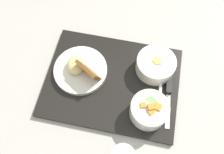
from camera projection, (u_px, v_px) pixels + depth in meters
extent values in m
plane|color=#ADA89E|center=(112.00, 83.00, 0.77)|extent=(4.00, 4.00, 0.00)
cube|color=black|center=(112.00, 82.00, 0.76)|extent=(0.46, 0.37, 0.01)
cylinder|color=silver|center=(149.00, 110.00, 0.68)|extent=(0.11, 0.11, 0.06)
torus|color=silver|center=(150.00, 108.00, 0.66)|extent=(0.11, 0.11, 0.01)
cylinder|color=#9EC67A|center=(150.00, 104.00, 0.66)|extent=(0.05, 0.05, 0.02)
cylinder|color=#9EC67A|center=(157.00, 112.00, 0.66)|extent=(0.06, 0.06, 0.01)
cylinder|color=#9EC67A|center=(151.00, 109.00, 0.66)|extent=(0.06, 0.06, 0.02)
cylinder|color=#9EC67A|center=(149.00, 112.00, 0.66)|extent=(0.04, 0.04, 0.01)
cube|color=orange|center=(151.00, 112.00, 0.65)|extent=(0.02, 0.02, 0.02)
cube|color=orange|center=(158.00, 107.00, 0.66)|extent=(0.03, 0.03, 0.01)
cube|color=orange|center=(151.00, 107.00, 0.65)|extent=(0.02, 0.02, 0.01)
cube|color=orange|center=(143.00, 106.00, 0.66)|extent=(0.02, 0.02, 0.01)
cylinder|color=silver|center=(155.00, 65.00, 0.75)|extent=(0.12, 0.12, 0.05)
torus|color=silver|center=(157.00, 62.00, 0.73)|extent=(0.12, 0.12, 0.01)
cylinder|color=#C67F3D|center=(156.00, 65.00, 0.75)|extent=(0.11, 0.11, 0.04)
cube|color=#E5A356|center=(156.00, 62.00, 0.73)|extent=(0.03, 0.03, 0.02)
cube|color=#E5A356|center=(157.00, 62.00, 0.73)|extent=(0.02, 0.02, 0.02)
cylinder|color=silver|center=(81.00, 70.00, 0.76)|extent=(0.17, 0.17, 0.02)
ellipsoid|color=#E5CC7F|center=(76.00, 65.00, 0.74)|extent=(0.06, 0.07, 0.03)
cube|color=brown|center=(90.00, 71.00, 0.73)|extent=(0.09, 0.08, 0.08)
cube|color=silver|center=(168.00, 111.00, 0.71)|extent=(0.02, 0.11, 0.00)
cube|color=black|center=(169.00, 85.00, 0.74)|extent=(0.02, 0.06, 0.02)
ellipsoid|color=silver|center=(160.00, 99.00, 0.72)|extent=(0.04, 0.04, 0.01)
cube|color=silver|center=(161.00, 79.00, 0.75)|extent=(0.01, 0.10, 0.01)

